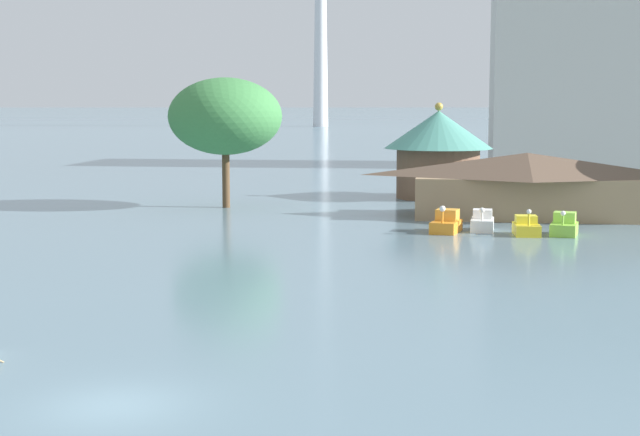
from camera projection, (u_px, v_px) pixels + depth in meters
name	position (u px, v px, depth m)	size (l,w,h in m)	color
ground_plane	(115.00, 406.00, 26.54)	(2000.00, 2000.00, 0.00)	slate
pedal_boat_orange	(446.00, 223.00, 61.20)	(2.13, 3.05, 1.83)	orange
pedal_boat_white	(482.00, 222.00, 61.90)	(1.59, 2.72, 1.63)	white
pedal_boat_yellow	(526.00, 227.00, 59.94)	(1.65, 2.51, 1.75)	yellow
pedal_boat_lime	(564.00, 226.00, 59.92)	(2.03, 2.74, 1.65)	#8CCC3F
boathouse	(527.00, 184.00, 68.71)	(16.98, 7.41, 4.65)	#9E7F5B
green_roof_pavilion	(438.00, 149.00, 82.14)	(9.27, 9.27, 8.17)	brown
shoreline_tree_tall_left	(225.00, 116.00, 74.43)	(8.85, 8.85, 10.13)	brown
background_building_block	(583.00, 61.00, 120.54)	(22.98, 15.31, 26.35)	beige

